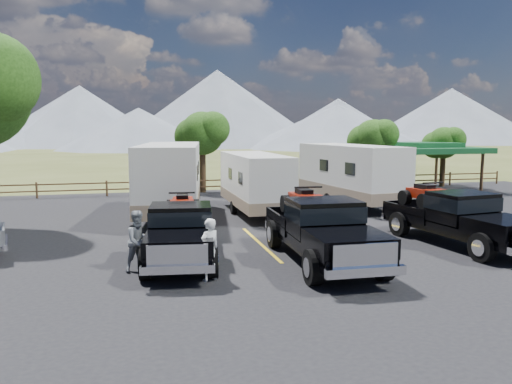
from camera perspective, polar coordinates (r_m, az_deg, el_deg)
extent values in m
plane|color=#464D21|center=(15.22, 11.72, -8.88)|extent=(320.00, 320.00, 0.00)
cube|color=black|center=(17.87, 7.55, -6.28)|extent=(44.00, 34.00, 0.04)
cube|color=yellow|center=(17.65, -12.28, -6.48)|extent=(0.12, 5.50, 0.01)
cube|color=yellow|center=(18.19, 0.48, -5.90)|extent=(0.12, 5.50, 0.01)
cube|color=yellow|center=(19.55, 11.96, -5.12)|extent=(0.12, 5.50, 0.01)
cube|color=yellow|center=(21.57, 21.59, -4.31)|extent=(0.12, 5.50, 0.01)
cylinder|color=black|center=(33.97, 13.12, 2.43)|extent=(0.39, 0.39, 2.80)
sphere|color=#1C4010|center=(33.86, 13.22, 5.97)|extent=(2.52, 2.52, 2.52)
sphere|color=#1C4010|center=(33.71, 14.41, 6.38)|extent=(1.98, 1.98, 1.98)
sphere|color=#1C4010|center=(34.00, 12.15, 5.70)|extent=(2.16, 2.16, 2.16)
cylinder|color=black|center=(37.91, 20.54, 2.43)|extent=(0.38, 0.38, 2.52)
sphere|color=#1C4010|center=(37.81, 20.67, 5.29)|extent=(2.24, 2.24, 2.24)
sphere|color=#1C4010|center=(37.75, 21.63, 5.60)|extent=(1.76, 1.76, 1.76)
sphere|color=#1C4010|center=(37.85, 19.79, 5.08)|extent=(1.92, 1.92, 1.92)
cylinder|color=black|center=(32.56, -6.10, 2.62)|extent=(0.41, 0.41, 3.08)
sphere|color=#1C4010|center=(32.45, -6.15, 6.68)|extent=(2.80, 2.80, 2.80)
sphere|color=#1C4010|center=(32.04, -4.97, 7.23)|extent=(2.20, 2.20, 2.20)
sphere|color=#1C4010|center=(32.82, -7.23, 6.33)|extent=(2.40, 2.40, 2.40)
cylinder|color=#4F3822|center=(32.35, -23.77, 0.15)|extent=(0.12, 0.12, 1.00)
cylinder|color=#4F3822|center=(31.91, -16.68, 0.37)|extent=(0.12, 0.12, 1.00)
cylinder|color=#4F3822|center=(31.96, -9.50, 0.59)|extent=(0.12, 0.12, 1.00)
cylinder|color=#4F3822|center=(32.50, -2.46, 0.80)|extent=(0.12, 0.12, 1.00)
cylinder|color=#4F3822|center=(33.52, 4.26, 0.99)|extent=(0.12, 0.12, 1.00)
cylinder|color=#4F3822|center=(34.97, 10.50, 1.15)|extent=(0.12, 0.12, 1.00)
cylinder|color=#4F3822|center=(36.80, 16.18, 1.28)|extent=(0.12, 0.12, 1.00)
cylinder|color=#4F3822|center=(38.95, 21.29, 1.40)|extent=(0.12, 0.12, 1.00)
cylinder|color=#4F3822|center=(41.38, 25.82, 1.49)|extent=(0.12, 0.12, 1.00)
cube|color=#4F3822|center=(32.96, 0.95, 0.81)|extent=(36.00, 0.06, 0.08)
cube|color=#4F3822|center=(32.92, 0.95, 1.50)|extent=(36.00, 0.06, 0.08)
cylinder|color=#4F3822|center=(32.54, 17.47, 1.89)|extent=(0.20, 0.20, 2.60)
cylinder|color=#4F3822|center=(36.88, 13.43, 2.64)|extent=(0.20, 0.20, 2.60)
cylinder|color=#4F3822|center=(35.39, 24.40, 1.99)|extent=(0.20, 0.20, 2.60)
cylinder|color=#4F3822|center=(39.42, 19.91, 2.69)|extent=(0.20, 0.20, 2.60)
cube|color=#17522A|center=(35.88, 18.90, 4.64)|extent=(6.20, 6.20, 0.35)
cube|color=#17522A|center=(35.87, 18.92, 5.11)|extent=(3.50, 3.50, 0.35)
cone|color=slate|center=(125.71, -19.41, 8.24)|extent=(44.00, 44.00, 14.00)
cone|color=slate|center=(122.95, -4.41, 9.59)|extent=(52.00, 52.00, 18.00)
cone|color=slate|center=(138.31, 9.34, 8.03)|extent=(40.00, 40.00, 12.00)
cone|color=slate|center=(150.47, 21.36, 8.13)|extent=(50.00, 50.00, 15.00)
cone|color=slate|center=(100.16, -13.21, 7.07)|extent=(32.00, 32.00, 8.00)
cone|color=slate|center=(105.60, 9.25, 7.44)|extent=(40.00, 40.00, 9.00)
cube|color=black|center=(15.96, -8.53, -5.61)|extent=(2.51, 5.78, 0.35)
cube|color=black|center=(14.04, -8.81, -5.89)|extent=(2.10, 1.99, 0.49)
cube|color=black|center=(15.70, -8.59, -3.19)|extent=(2.03, 1.75, 0.98)
cube|color=black|center=(15.67, -8.60, -2.66)|extent=(2.07, 1.82, 0.44)
cube|color=black|center=(17.63, -8.36, -3.46)|extent=(2.17, 2.58, 0.54)
cube|color=silver|center=(13.08, -8.97, -7.10)|extent=(1.57, 0.28, 0.54)
cube|color=silver|center=(13.12, -8.95, -8.74)|extent=(1.93, 0.42, 0.22)
cube|color=silver|center=(18.85, -8.23, -3.78)|extent=(1.93, 0.40, 0.22)
cylinder|color=black|center=(14.19, -12.54, -8.09)|extent=(0.40, 0.91, 0.88)
cylinder|color=black|center=(14.11, -4.99, -8.02)|extent=(0.40, 0.91, 0.88)
cylinder|color=black|center=(17.95, -11.27, -4.79)|extent=(0.40, 0.91, 0.88)
cylinder|color=black|center=(17.89, -5.35, -4.72)|extent=(0.40, 0.91, 0.88)
cube|color=maroon|center=(17.52, -8.40, -1.34)|extent=(0.84, 1.35, 0.34)
cube|color=black|center=(17.49, -8.41, -0.54)|extent=(0.48, 0.78, 0.18)
cube|color=maroon|center=(16.97, -8.46, -1.28)|extent=(0.82, 0.44, 0.22)
cylinder|color=black|center=(17.02, -8.47, -0.09)|extent=(0.88, 0.17, 0.06)
cylinder|color=black|center=(17.04, -9.93, -2.28)|extent=(0.32, 0.58, 0.55)
cylinder|color=black|center=(17.01, -6.95, -2.24)|extent=(0.32, 0.58, 0.55)
cylinder|color=black|center=(18.10, -9.73, -1.71)|extent=(0.32, 0.58, 0.55)
cylinder|color=black|center=(18.08, -6.93, -1.67)|extent=(0.32, 0.58, 0.55)
cube|color=black|center=(15.75, 7.57, -5.53)|extent=(2.19, 6.22, 0.39)
cube|color=black|center=(13.78, 10.49, -5.76)|extent=(2.14, 2.01, 0.54)
cube|color=black|center=(15.48, 7.78, -2.83)|extent=(2.08, 1.75, 1.08)
cube|color=black|center=(15.45, 7.79, -2.24)|extent=(2.13, 1.82, 0.49)
cube|color=black|center=(17.49, 5.46, -3.21)|extent=(2.16, 2.66, 0.59)
cube|color=silver|center=(12.81, 12.37, -7.06)|extent=(1.73, 0.14, 0.59)
cube|color=silver|center=(12.86, 12.44, -8.90)|extent=(2.12, 0.27, 0.24)
cube|color=silver|center=(18.78, 4.26, -3.59)|extent=(2.12, 0.24, 0.24)
cylinder|color=black|center=(13.52, 6.51, -8.54)|extent=(0.36, 0.98, 0.97)
cylinder|color=black|center=(14.28, 14.33, -7.86)|extent=(0.36, 0.98, 0.97)
cylinder|color=black|center=(17.50, 2.07, -4.82)|extent=(0.36, 0.98, 0.97)
cylinder|color=black|center=(18.09, 8.33, -4.49)|extent=(0.36, 0.98, 0.97)
cube|color=maroon|center=(17.38, 5.49, -0.85)|extent=(0.80, 1.43, 0.38)
cube|color=black|center=(17.34, 5.50, 0.03)|extent=(0.46, 0.82, 0.19)
cube|color=maroon|center=(16.80, 6.10, -0.77)|extent=(0.88, 0.41, 0.24)
cylinder|color=black|center=(16.85, 6.00, 0.55)|extent=(0.97, 0.10, 0.06)
cylinder|color=black|center=(16.71, 4.50, -1.92)|extent=(0.30, 0.61, 0.60)
cylinder|color=black|center=(17.00, 7.64, -1.80)|extent=(0.30, 0.61, 0.60)
cylinder|color=black|center=(17.83, 3.42, -1.32)|extent=(0.30, 0.61, 0.60)
cylinder|color=black|center=(18.11, 6.39, -1.22)|extent=(0.30, 0.61, 0.60)
cube|color=black|center=(19.22, 22.12, -3.75)|extent=(2.64, 6.11, 0.37)
cube|color=black|center=(17.79, 26.58, -3.59)|extent=(2.21, 2.11, 0.52)
cube|color=black|center=(19.01, 22.48, -1.60)|extent=(2.14, 1.85, 1.04)
cube|color=black|center=(18.99, 22.51, -1.13)|extent=(2.19, 1.92, 0.47)
cube|color=black|center=(20.55, 18.59, -2.09)|extent=(2.29, 2.72, 0.57)
cube|color=silver|center=(21.56, 16.44, -2.51)|extent=(2.04, 0.42, 0.23)
cylinder|color=black|center=(17.16, 24.42, -5.80)|extent=(0.43, 0.97, 0.93)
cylinder|color=black|center=(20.17, 16.06, -3.53)|extent=(0.43, 0.97, 0.93)
cylinder|color=black|center=(21.39, 20.24, -3.08)|extent=(0.43, 0.97, 0.93)
cube|color=maroon|center=(20.45, 18.67, -0.15)|extent=(0.89, 1.43, 0.36)
cube|color=black|center=(20.42, 18.70, 0.57)|extent=(0.51, 0.82, 0.19)
cube|color=maroon|center=(20.00, 19.73, -0.06)|extent=(0.87, 0.47, 0.23)
cylinder|color=black|center=(20.04, 19.58, 1.01)|extent=(0.93, 0.18, 0.06)
cylinder|color=black|center=(19.74, 18.67, -1.02)|extent=(0.34, 0.61, 0.58)
cylinder|color=black|center=(20.35, 20.69, -0.86)|extent=(0.34, 0.61, 0.58)
cylinder|color=black|center=(20.62, 16.64, -0.59)|extent=(0.34, 0.61, 0.58)
cylinder|color=black|center=(21.21, 18.64, -0.46)|extent=(0.34, 0.61, 0.58)
cube|color=silver|center=(23.31, -9.75, 1.91)|extent=(3.65, 8.19, 2.85)
cube|color=#7E6B57|center=(23.44, -9.69, -0.79)|extent=(3.69, 8.23, 0.63)
cube|color=black|center=(21.46, -13.55, 2.11)|extent=(0.16, 0.94, 0.63)
cube|color=black|center=(21.25, -6.71, 2.22)|extent=(0.16, 0.94, 0.63)
cylinder|color=black|center=(23.94, -12.45, -1.96)|extent=(0.37, 0.77, 0.74)
cylinder|color=black|center=(23.77, -6.75, -1.90)|extent=(0.37, 0.77, 0.74)
cube|color=black|center=(18.68, -10.74, -4.03)|extent=(0.40, 1.90, 0.11)
cube|color=silver|center=(24.07, -0.13, 1.47)|extent=(2.17, 6.73, 2.42)
cube|color=#7E6B57|center=(24.19, -0.13, -0.75)|extent=(2.20, 6.77, 0.54)
cube|color=black|center=(22.17, -1.81, 1.59)|extent=(0.02, 0.81, 0.54)
cube|color=black|center=(22.73, 3.55, 1.72)|extent=(0.02, 0.81, 0.54)
cylinder|color=black|center=(24.30, -2.60, -1.79)|extent=(0.23, 0.63, 0.63)
cylinder|color=black|center=(24.77, 1.99, -1.61)|extent=(0.23, 0.63, 0.63)
cube|color=black|center=(20.27, 2.72, -3.24)|extent=(0.11, 1.62, 0.09)
cube|color=silver|center=(27.07, 10.76, 2.43)|extent=(3.33, 7.76, 2.71)
cube|color=#7E6B57|center=(27.18, 10.71, 0.22)|extent=(3.35, 7.80, 0.60)
cube|color=black|center=(24.82, 10.68, 2.62)|extent=(0.13, 0.90, 0.60)
cube|color=black|center=(26.18, 15.21, 2.73)|extent=(0.13, 0.90, 0.60)
cylinder|color=black|center=(26.93, 8.30, -0.87)|extent=(0.34, 0.73, 0.70)
cylinder|color=black|center=(28.11, 12.32, -0.62)|extent=(0.34, 0.73, 0.70)
cube|color=black|center=(23.44, 16.69, -1.97)|extent=(0.34, 1.81, 0.10)
cube|color=silver|center=(18.08, -26.73, -5.18)|extent=(0.50, 1.70, 0.19)
imported|color=white|center=(13.77, -5.36, -6.58)|extent=(0.76, 0.67, 1.74)
imported|color=slate|center=(15.02, -13.21, -5.45)|extent=(1.09, 1.00, 1.79)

